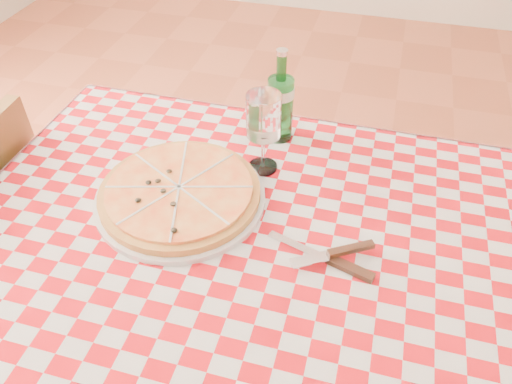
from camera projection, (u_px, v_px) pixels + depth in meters
dining_table at (258, 263)px, 1.12m from camera, size 1.20×0.80×0.75m
tablecloth at (258, 234)px, 1.06m from camera, size 1.30×0.90×0.01m
pizza_plate at (180, 192)px, 1.11m from camera, size 0.47×0.47×0.05m
water_bottle at (280, 96)px, 1.22m from camera, size 0.07×0.07×0.24m
wine_glass at (263, 133)px, 1.15m from camera, size 0.10×0.10×0.20m
cutlery at (328, 256)px, 0.99m from camera, size 0.28×0.25×0.03m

